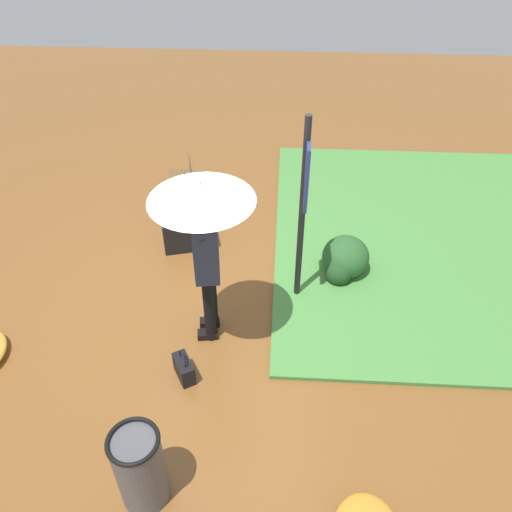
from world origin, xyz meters
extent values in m
plane|color=brown|center=(0.00, 0.00, 0.00)|extent=(18.00, 18.00, 0.00)
cube|color=#47843D|center=(-1.59, 2.61, 0.03)|extent=(4.80, 4.00, 0.05)
cylinder|color=black|center=(0.11, -0.04, 0.43)|extent=(0.12, 0.12, 0.86)
cylinder|color=black|center=(0.29, -0.04, 0.43)|extent=(0.12, 0.12, 0.86)
cube|color=black|center=(0.11, -0.08, 0.04)|extent=(0.14, 0.23, 0.08)
cube|color=black|center=(0.29, -0.08, 0.04)|extent=(0.14, 0.23, 0.08)
cube|color=#2D3851|center=(0.20, -0.04, 1.18)|extent=(0.41, 0.29, 0.64)
sphere|color=tan|center=(0.20, -0.04, 1.64)|extent=(0.20, 0.20, 0.20)
ellipsoid|color=black|center=(0.20, -0.04, 1.67)|extent=(0.20, 0.20, 0.15)
cylinder|color=#2D3851|center=(-0.02, -0.07, 1.39)|extent=(0.18, 0.13, 0.18)
cylinder|color=#2D3851|center=(0.02, -0.08, 1.48)|extent=(0.24, 0.11, 0.33)
cube|color=black|center=(0.11, -0.06, 1.62)|extent=(0.07, 0.03, 0.14)
cylinder|color=#2D3851|center=(0.36, -0.04, 1.42)|extent=(0.11, 0.10, 0.09)
cylinder|color=#2D3851|center=(0.34, -0.03, 1.51)|extent=(0.10, 0.09, 0.23)
cylinder|color=#A5A5AD|center=(0.34, -0.02, 1.83)|extent=(0.02, 0.02, 0.41)
cone|color=silver|center=(0.34, -0.02, 1.92)|extent=(0.96, 0.96, 0.16)
sphere|color=#A5A5AD|center=(0.34, -0.02, 2.03)|extent=(0.02, 0.02, 0.02)
cylinder|color=black|center=(-0.43, 0.89, 1.15)|extent=(0.07, 0.07, 2.30)
cube|color=navy|center=(-0.43, 0.91, 1.70)|extent=(0.44, 0.04, 0.70)
cube|color=silver|center=(-0.43, 0.92, 1.70)|extent=(0.38, 0.01, 0.64)
cube|color=black|center=(0.83, -0.25, 0.12)|extent=(0.33, 0.27, 0.24)
torus|color=black|center=(0.83, -0.25, 0.28)|extent=(0.16, 0.10, 0.18)
cube|color=black|center=(-2.42, -0.65, 0.22)|extent=(0.15, 0.36, 0.44)
cube|color=black|center=(-1.14, -0.65, 0.22)|extent=(0.15, 0.36, 0.44)
cube|color=brown|center=(-1.78, -0.77, 0.46)|extent=(1.38, 0.45, 0.04)
cube|color=brown|center=(-1.78, -0.65, 0.46)|extent=(1.38, 0.45, 0.04)
cube|color=brown|center=(-1.78, -0.53, 0.46)|extent=(1.38, 0.45, 0.04)
cube|color=brown|center=(-1.78, -0.48, 0.56)|extent=(1.36, 0.40, 0.10)
cube|color=brown|center=(-1.78, -0.48, 0.70)|extent=(1.36, 0.40, 0.10)
cylinder|color=#4C4C51|center=(2.05, -0.37, 0.40)|extent=(0.40, 0.40, 0.80)
torus|color=black|center=(2.05, -0.37, 0.82)|extent=(0.42, 0.42, 0.04)
ellipsoid|color=#285628|center=(-0.87, 1.48, 0.26)|extent=(0.57, 0.57, 0.52)
ellipsoid|color=#1E421E|center=(-0.70, 1.39, 0.17)|extent=(0.34, 0.34, 0.34)
camera|label=1|loc=(4.11, 0.67, 4.39)|focal=36.82mm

